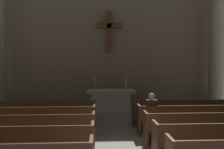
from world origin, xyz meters
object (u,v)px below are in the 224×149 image
(pew_left_row_2, at_px, (4,146))
(pew_left_row_4, at_px, (32,121))
(pew_left_row_5, at_px, (40,114))
(pew_right_row_4, at_px, (198,119))
(candlestick_right, at_px, (126,86))
(candlestick_left, at_px, (95,86))
(pew_left_row_3, at_px, (20,132))
(lone_worshipper, at_px, (151,113))
(pew_right_row_3, at_px, (215,129))
(altar, at_px, (111,100))
(pew_right_row_5, at_px, (186,112))
(column_right_fourth, at_px, (217,48))

(pew_left_row_2, xyz_separation_m, pew_left_row_4, (0.00, 2.24, 0.00))
(pew_left_row_2, xyz_separation_m, pew_left_row_5, (0.00, 3.36, 0.00))
(pew_right_row_4, relative_size, candlestick_right, 6.77)
(pew_right_row_4, bearing_deg, candlestick_left, 131.00)
(pew_left_row_2, height_order, candlestick_right, candlestick_right)
(pew_left_row_3, relative_size, lone_worshipper, 2.91)
(pew_right_row_3, distance_m, altar, 5.53)
(pew_left_row_5, xyz_separation_m, pew_right_row_3, (5.16, -2.24, 0.00))
(pew_left_row_2, relative_size, pew_left_row_3, 1.00)
(pew_left_row_2, height_order, pew_left_row_4, same)
(pew_left_row_4, xyz_separation_m, candlestick_right, (3.28, 3.77, 0.71))
(altar, relative_size, candlestick_left, 3.88)
(pew_left_row_4, bearing_deg, pew_right_row_5, 12.26)
(pew_right_row_3, bearing_deg, pew_left_row_3, 180.00)
(pew_left_row_3, distance_m, pew_right_row_5, 5.62)
(pew_left_row_4, relative_size, pew_right_row_5, 1.00)
(pew_left_row_2, bearing_deg, pew_left_row_4, 90.00)
(pew_left_row_5, distance_m, pew_right_row_3, 5.62)
(pew_left_row_5, distance_m, column_right_fourth, 8.84)
(candlestick_left, height_order, candlestick_right, same)
(pew_left_row_5, bearing_deg, candlestick_right, 38.95)
(pew_right_row_3, relative_size, pew_right_row_4, 1.00)
(pew_left_row_4, height_order, lone_worshipper, lone_worshipper)
(pew_left_row_3, height_order, pew_right_row_4, same)
(altar, xyz_separation_m, candlestick_right, (0.70, 0.00, 0.65))
(pew_left_row_2, height_order, pew_right_row_5, same)
(candlestick_right, bearing_deg, pew_left_row_3, -123.83)
(pew_left_row_3, xyz_separation_m, pew_right_row_3, (5.16, 0.00, 0.00))
(altar, xyz_separation_m, candlestick_left, (-0.70, 0.00, 0.65))
(pew_left_row_4, relative_size, lone_worshipper, 2.91)
(pew_right_row_3, relative_size, candlestick_left, 6.77)
(pew_right_row_3, xyz_separation_m, column_right_fourth, (2.67, 5.50, 2.51))
(pew_left_row_3, xyz_separation_m, column_right_fourth, (7.83, 5.50, 2.51))
(pew_right_row_5, height_order, candlestick_left, candlestick_left)
(pew_left_row_3, height_order, candlestick_right, candlestick_right)
(pew_left_row_4, height_order, pew_right_row_5, same)
(column_right_fourth, bearing_deg, candlestick_left, -174.15)
(pew_right_row_3, height_order, pew_right_row_4, same)
(pew_left_row_3, xyz_separation_m, pew_right_row_5, (5.16, 2.24, 0.00))
(pew_left_row_4, xyz_separation_m, pew_right_row_3, (5.16, -1.12, 0.00))
(pew_right_row_5, distance_m, column_right_fourth, 4.90)
(candlestick_left, bearing_deg, pew_left_row_3, -111.01)
(pew_left_row_2, relative_size, pew_right_row_4, 1.00)
(altar, height_order, candlestick_right, candlestick_right)
(pew_right_row_4, relative_size, lone_worshipper, 2.91)
(pew_left_row_2, distance_m, column_right_fourth, 10.56)
(pew_right_row_4, bearing_deg, pew_left_row_5, 167.74)
(pew_right_row_5, xyz_separation_m, lone_worshipper, (-1.50, -1.08, 0.22))
(candlestick_right, bearing_deg, pew_left_row_4, -131.00)
(pew_right_row_3, bearing_deg, pew_left_row_2, -167.74)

